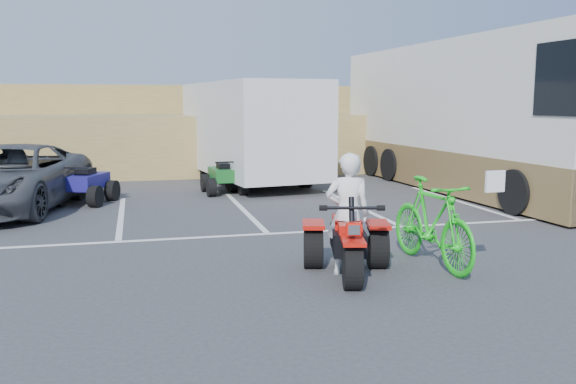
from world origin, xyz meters
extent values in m
plane|color=#38383A|center=(0.00, 0.00, 0.00)|extent=(100.00, 100.00, 0.00)
cube|color=white|center=(-2.70, 5.00, 0.00)|extent=(0.12, 5.00, 0.01)
cube|color=white|center=(0.00, 5.00, 0.00)|extent=(0.12, 5.00, 0.01)
cube|color=white|center=(2.70, 5.00, 0.00)|extent=(0.12, 5.00, 0.01)
cube|color=white|center=(5.40, 5.00, 0.00)|extent=(0.12, 5.00, 0.01)
cube|color=white|center=(8.10, 5.00, 0.00)|extent=(0.12, 5.00, 0.01)
cube|color=white|center=(0.00, 2.40, 0.00)|extent=(28.00, 0.12, 0.01)
cube|color=olive|center=(0.00, 14.00, 1.00)|extent=(40.00, 6.00, 2.00)
cube|color=olive|center=(0.00, 17.50, 2.00)|extent=(40.00, 4.00, 2.20)
imported|color=white|center=(0.54, -0.48, 0.87)|extent=(0.72, 0.56, 1.74)
imported|color=#14BF19|center=(1.91, -0.37, 0.66)|extent=(0.79, 2.24, 1.32)
imported|color=#43454A|center=(-5.13, 6.32, 0.74)|extent=(3.50, 5.73, 1.48)
cube|color=silver|center=(1.06, 9.73, 1.68)|extent=(3.53, 6.80, 2.70)
cylinder|color=black|center=(1.06, 9.73, 0.38)|extent=(2.47, 1.10, 0.76)
cube|color=silver|center=(6.87, 6.96, 2.06)|extent=(3.29, 11.25, 4.01)
cube|color=brown|center=(6.87, 6.96, 0.61)|extent=(3.34, 11.25, 1.11)
camera|label=1|loc=(-2.35, -8.50, 2.43)|focal=38.00mm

